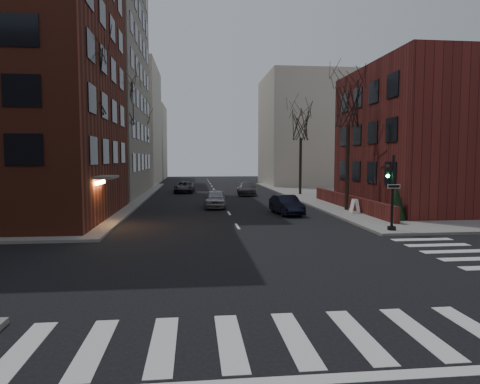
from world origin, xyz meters
The scene contains 21 objects.
ground centered at (0.00, 0.00, 0.00)m, with size 160.00×160.00×0.00m, color black.
building_left_tan centered at (-17.00, 34.00, 14.00)m, with size 18.00×18.00×28.00m, color gray.
building_right_brick centered at (16.50, 19.00, 5.50)m, with size 12.00×14.00×11.00m, color maroon.
low_wall_right centered at (9.30, 19.00, 0.65)m, with size 0.35×16.00×1.00m, color maroon.
building_distant_la centered at (-15.00, 55.00, 9.00)m, with size 14.00×16.00×18.00m, color beige.
building_distant_ra centered at (15.00, 50.00, 8.00)m, with size 14.00×14.00×16.00m, color beige.
building_distant_lb centered at (-13.00, 72.00, 7.00)m, with size 10.00×12.00×14.00m, color beige.
traffic_signal centered at (7.94, 8.99, 1.91)m, with size 0.76×0.44×4.00m.
tree_left_a centered at (-8.80, 14.00, 8.47)m, with size 4.18×4.18×10.26m.
tree_left_b centered at (-8.80, 26.00, 8.91)m, with size 4.40×4.40×10.80m.
tree_left_c centered at (-8.80, 40.00, 8.03)m, with size 3.96×3.96×9.72m.
tree_right_a centered at (8.80, 18.00, 8.03)m, with size 3.96×3.96×9.72m.
tree_right_b centered at (8.80, 32.00, 7.59)m, with size 3.74×3.74×9.18m.
streetlamp_near centered at (-8.20, 22.00, 4.24)m, with size 0.36×0.36×6.28m.
streetlamp_far centered at (-8.20, 42.00, 4.24)m, with size 0.36×0.36×6.28m.
parked_sedan centered at (4.00, 16.96, 0.68)m, with size 1.43×4.11×1.35m, color black.
car_lane_silver centered at (-0.80, 21.60, 0.72)m, with size 1.69×4.21×1.43m, color #949398.
car_lane_gray centered at (3.12, 33.08, 0.69)m, with size 1.93×4.74×1.38m, color #45454A.
car_lane_far centered at (-3.60, 36.87, 0.64)m, with size 2.12×4.60×1.28m, color #38383C.
sandwich_board centered at (8.76, 16.24, 0.64)m, with size 0.44×0.61×0.98m, color white.
evergreen_shrub centered at (10.04, 12.68, 1.24)m, with size 1.30×1.30×2.17m, color #163316.
Camera 1 is at (-2.51, -12.63, 4.00)m, focal length 32.00 mm.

